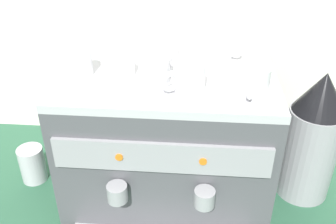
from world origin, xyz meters
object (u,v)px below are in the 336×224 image
at_px(espresso_machine, 168,135).
at_px(ceramic_bowl_1, 164,51).
at_px(ceramic_cup_0, 81,61).
at_px(ceramic_cup_4, 222,46).
at_px(ceramic_cup_2, 253,80).
at_px(ceramic_cup_1, 188,78).
at_px(ceramic_cup_3, 157,70).
at_px(coffee_grinder, 312,138).
at_px(milk_pitcher, 32,164).
at_px(ceramic_bowl_0, 118,68).

bearing_deg(espresso_machine, ceramic_bowl_1, 100.04).
relative_size(ceramic_cup_0, ceramic_cup_4, 0.91).
relative_size(ceramic_cup_2, ceramic_bowl_1, 1.34).
xyz_separation_m(ceramic_cup_0, ceramic_cup_1, (0.30, -0.08, -0.00)).
distance_m(espresso_machine, ceramic_bowl_1, 0.27).
bearing_deg(ceramic_bowl_1, ceramic_cup_0, -146.09).
distance_m(espresso_machine, ceramic_cup_1, 0.28).
xyz_separation_m(ceramic_cup_4, ceramic_bowl_1, (-0.18, -0.01, -0.02)).
height_order(ceramic_cup_1, ceramic_cup_3, ceramic_cup_1).
distance_m(coffee_grinder, milk_pitcher, 0.93).
xyz_separation_m(ceramic_cup_4, coffee_grinder, (0.29, -0.12, -0.25)).
bearing_deg(ceramic_cup_4, ceramic_cup_1, -112.12).
relative_size(ceramic_cup_0, coffee_grinder, 0.23).
xyz_separation_m(ceramic_cup_0, ceramic_bowl_1, (0.22, 0.15, -0.02)).
relative_size(ceramic_cup_0, ceramic_cup_2, 0.81).
bearing_deg(espresso_machine, ceramic_cup_1, -58.97).
bearing_deg(ceramic_bowl_0, ceramic_cup_1, -23.35).
relative_size(ceramic_cup_1, milk_pitcher, 0.91).
relative_size(espresso_machine, coffee_grinder, 1.41).
relative_size(espresso_machine, ceramic_cup_3, 6.13).
relative_size(espresso_machine, ceramic_bowl_0, 6.50).
relative_size(espresso_machine, ceramic_cup_4, 5.65).
xyz_separation_m(espresso_machine, ceramic_bowl_0, (-0.14, -0.01, 0.23)).
height_order(ceramic_cup_0, milk_pitcher, ceramic_cup_0).
bearing_deg(coffee_grinder, ceramic_cup_3, -171.91).
height_order(ceramic_cup_0, ceramic_bowl_0, ceramic_cup_0).
relative_size(espresso_machine, milk_pitcher, 4.81).
bearing_deg(ceramic_cup_2, ceramic_bowl_0, 167.23).
bearing_deg(coffee_grinder, ceramic_cup_4, 157.70).
bearing_deg(coffee_grinder, ceramic_cup_0, -176.77).
distance_m(espresso_machine, ceramic_cup_4, 0.32).
bearing_deg(espresso_machine, ceramic_cup_4, 41.49).
distance_m(ceramic_bowl_0, coffee_grinder, 0.64).
height_order(ceramic_cup_4, coffee_grinder, ceramic_cup_4).
height_order(espresso_machine, ceramic_cup_3, ceramic_cup_3).
height_order(espresso_machine, milk_pitcher, espresso_machine).
bearing_deg(ceramic_cup_2, ceramic_cup_3, 169.46).
bearing_deg(ceramic_bowl_0, coffee_grinder, 3.01).
relative_size(ceramic_cup_0, ceramic_bowl_1, 1.10).
height_order(ceramic_cup_1, ceramic_cup_2, ceramic_cup_1).
relative_size(ceramic_cup_3, ceramic_bowl_0, 1.06).
height_order(ceramic_cup_0, ceramic_bowl_1, ceramic_cup_0).
relative_size(ceramic_cup_4, ceramic_bowl_0, 1.15).
relative_size(ceramic_cup_1, ceramic_cup_4, 1.06).
relative_size(ceramic_cup_4, coffee_grinder, 0.25).
height_order(ceramic_cup_2, milk_pitcher, ceramic_cup_2).
xyz_separation_m(ceramic_cup_1, ceramic_cup_4, (0.10, 0.24, -0.00)).
bearing_deg(ceramic_cup_3, espresso_machine, 63.98).
bearing_deg(ceramic_bowl_1, ceramic_cup_3, -90.57).
distance_m(ceramic_cup_1, ceramic_cup_4, 0.26).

